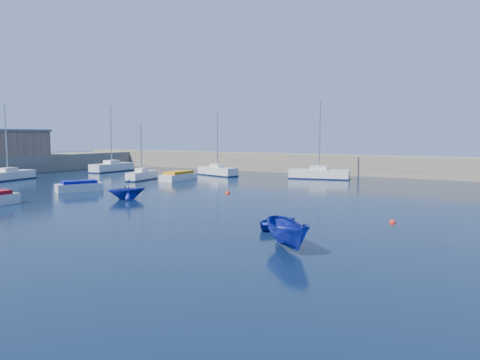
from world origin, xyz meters
The scene contains 15 objects.
ground centered at (0.00, 0.00, 0.00)m, with size 220.00×220.00×0.00m, color black.
back_wall centered at (0.00, 46.00, 1.30)m, with size 96.00×4.50×2.60m, color #79705C.
brick_shed_a centered at (-42.00, 24.00, 4.10)m, with size 6.00×8.00×3.40m, color #957157.
sailboat_2 centered at (-31.95, 16.80, 0.59)m, with size 3.33×7.09×8.93m.
sailboat_3 centered at (-18.64, 25.14, 0.57)m, with size 2.20×4.97×6.53m.
sailboat_4 centered at (-31.53, 32.62, 0.66)m, with size 2.55×7.38×9.52m.
sailboat_5 centered at (-14.62, 35.09, 0.60)m, with size 6.52×3.49×8.30m.
sailboat_6 centered at (-1.43, 37.57, 0.63)m, with size 7.46×3.48×9.41m.
motorboat_1 centered at (-16.07, 13.96, 0.48)m, with size 3.07×4.36×1.02m.
motorboat_2 centered at (-14.88, 27.34, 0.50)m, with size 2.15×5.32×1.07m.
dinghy_center centered at (7.85, 7.78, 0.33)m, with size 2.28×3.19×0.66m, color #162397.
dinghy_left centered at (-8.33, 12.42, 0.81)m, with size 2.64×3.06×1.61m, color #162397.
dinghy_right centered at (10.58, 3.83, 0.71)m, with size 1.39×3.69×1.42m, color #162397.
buoy_1 centered at (13.15, 13.04, 0.00)m, with size 0.40×0.40×0.40m, color red.
buoy_3 centered at (-3.15, 19.83, 0.00)m, with size 0.45×0.45×0.45m, color red.
Camera 1 is at (19.82, -15.57, 5.29)m, focal length 35.00 mm.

